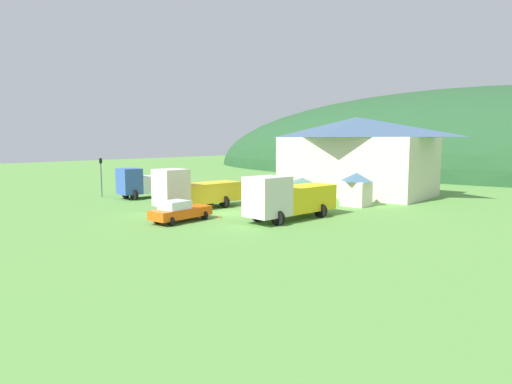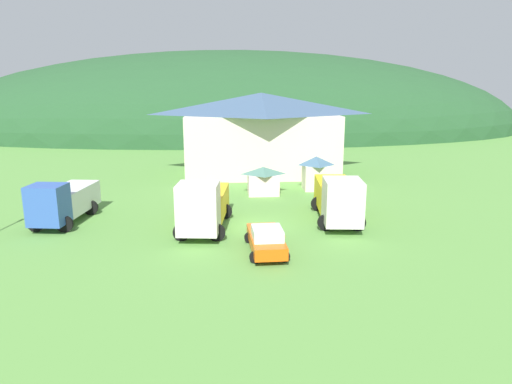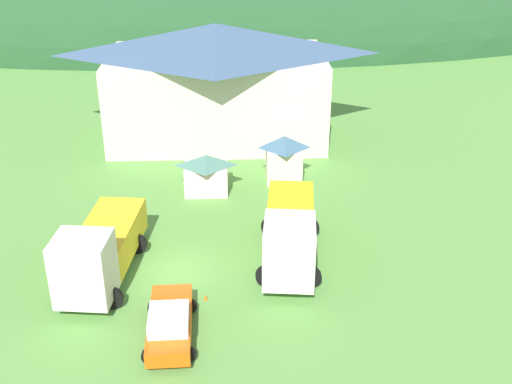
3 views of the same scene
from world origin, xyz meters
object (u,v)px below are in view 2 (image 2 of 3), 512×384
play_shed_pink (263,180)px  heavy_rig_striped (204,205)px  play_shed_cream (316,173)px  service_pickup_orange (266,239)px  traffic_cone_near_pickup (284,237)px  flatbed_truck_yellow (338,197)px  depot_building (261,133)px  box_truck_blue (63,201)px

play_shed_pink → heavy_rig_striped: size_ratio=0.35×
play_shed_cream → service_pickup_orange: play_shed_cream is taller
play_shed_pink → traffic_cone_near_pickup: bearing=-88.5°
flatbed_truck_yellow → traffic_cone_near_pickup: flatbed_truck_yellow is taller
play_shed_cream → traffic_cone_near_pickup: (-4.76, -13.38, -1.62)m
heavy_rig_striped → flatbed_truck_yellow: (9.51, 1.29, 0.04)m
traffic_cone_near_pickup → service_pickup_orange: bearing=-117.3°
depot_building → box_truck_blue: (-15.57, -17.21, -2.90)m
play_shed_cream → play_shed_pink: size_ratio=1.07×
flatbed_truck_yellow → service_pickup_orange: flatbed_truck_yellow is taller
flatbed_truck_yellow → service_pickup_orange: (-5.72, -5.95, -0.96)m
play_shed_cream → traffic_cone_near_pickup: play_shed_cream is taller
box_truck_blue → service_pickup_orange: 15.53m
depot_building → play_shed_pink: (-0.61, -9.63, -3.21)m
box_truck_blue → flatbed_truck_yellow: flatbed_truck_yellow is taller
play_shed_pink → flatbed_truck_yellow: size_ratio=0.34×
box_truck_blue → heavy_rig_striped: heavy_rig_striped is taller
play_shed_pink → traffic_cone_near_pickup: size_ratio=4.87×
flatbed_truck_yellow → heavy_rig_striped: bearing=-76.5°
play_shed_cream → heavy_rig_striped: 15.26m
depot_building → flatbed_truck_yellow: size_ratio=2.01×
play_shed_cream → box_truck_blue: (-20.03, -9.14, -0.01)m
box_truck_blue → traffic_cone_near_pickup: 15.92m
depot_building → box_truck_blue: depot_building is taller
play_shed_cream → service_pickup_orange: bearing=-111.0°
service_pickup_orange → play_shed_pink: bearing=173.7°
traffic_cone_near_pickup → box_truck_blue: bearing=164.5°
flatbed_truck_yellow → traffic_cone_near_pickup: 5.60m
flatbed_truck_yellow → service_pickup_orange: size_ratio=1.70×
play_shed_pink → play_shed_cream: bearing=17.0°
heavy_rig_striped → box_truck_blue: bearing=-97.0°
play_shed_cream → traffic_cone_near_pickup: size_ratio=5.22×
flatbed_truck_yellow → service_pickup_orange: bearing=-38.1°
service_pickup_orange → traffic_cone_near_pickup: (1.44, 2.80, -0.83)m
play_shed_cream → play_shed_pink: (-5.07, -1.56, -0.33)m
depot_building → heavy_rig_striped: 20.55m
heavy_rig_striped → traffic_cone_near_pickup: size_ratio=13.92×
box_truck_blue → service_pickup_orange: size_ratio=1.44×
play_shed_cream → play_shed_pink: 5.32m
play_shed_cream → flatbed_truck_yellow: flatbed_truck_yellow is taller
heavy_rig_striped → flatbed_truck_yellow: heavy_rig_striped is taller
play_shed_pink → service_pickup_orange: play_shed_pink is taller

